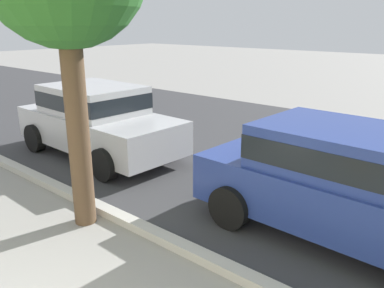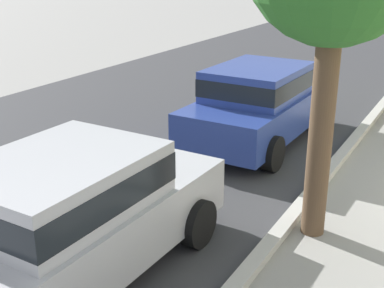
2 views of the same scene
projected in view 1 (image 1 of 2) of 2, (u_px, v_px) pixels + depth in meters
name	position (u px, v px, depth m)	size (l,w,h in m)	color
street_surface	(361.00, 170.00, 8.05)	(60.00, 9.00, 0.01)	#38383A
curb_stone	(230.00, 270.00, 4.70)	(60.00, 0.20, 0.12)	#B2AFA8
parked_car_silver	(97.00, 118.00, 8.76)	(4.14, 2.01, 1.56)	#B7B7BC
parked_car_blue	(345.00, 180.00, 5.34)	(4.14, 2.01, 1.56)	navy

